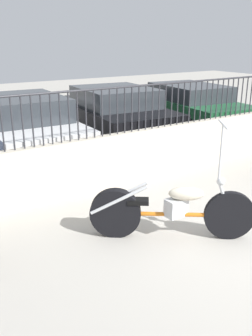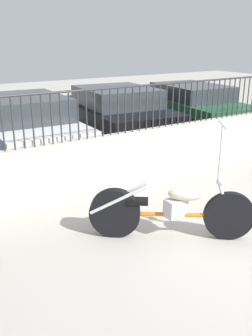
{
  "view_description": "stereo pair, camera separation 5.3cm",
  "coord_description": "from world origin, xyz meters",
  "px_view_note": "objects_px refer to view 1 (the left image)",
  "views": [
    {
      "loc": [
        -3.9,
        -2.79,
        2.53
      ],
      "look_at": [
        -0.99,
        1.61,
        0.7
      ],
      "focal_mm": 40.0,
      "sensor_mm": 36.0,
      "label": 1
    },
    {
      "loc": [
        -3.85,
        -2.82,
        2.53
      ],
      "look_at": [
        -0.99,
        1.61,
        0.7
      ],
      "focal_mm": 40.0,
      "sensor_mm": 36.0,
      "label": 2
    }
  ],
  "objects_px": {
    "car_white": "(23,124)",
    "car_green": "(185,105)",
    "car_black": "(113,113)",
    "motorcycle_orange": "(163,210)"
  },
  "relations": [
    {
      "from": "car_white",
      "to": "motorcycle_orange",
      "type": "bearing_deg",
      "value": -175.07
    },
    {
      "from": "car_white",
      "to": "car_green",
      "type": "xyz_separation_m",
      "value": [
        4.87,
        -0.13,
        -0.01
      ]
    },
    {
      "from": "car_black",
      "to": "car_green",
      "type": "bearing_deg",
      "value": -83.42
    },
    {
      "from": "car_white",
      "to": "car_black",
      "type": "bearing_deg",
      "value": -91.07
    },
    {
      "from": "car_black",
      "to": "motorcycle_orange",
      "type": "bearing_deg",
      "value": 161.89
    },
    {
      "from": "car_white",
      "to": "car_black",
      "type": "distance_m",
      "value": 2.34
    },
    {
      "from": "motorcycle_orange",
      "to": "car_white",
      "type": "relative_size",
      "value": 0.4
    },
    {
      "from": "motorcycle_orange",
      "to": "car_green",
      "type": "bearing_deg",
      "value": 81.81
    },
    {
      "from": "car_white",
      "to": "car_black",
      "type": "relative_size",
      "value": 1.03
    },
    {
      "from": "car_green",
      "to": "car_white",
      "type": "bearing_deg",
      "value": 95.27
    }
  ]
}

